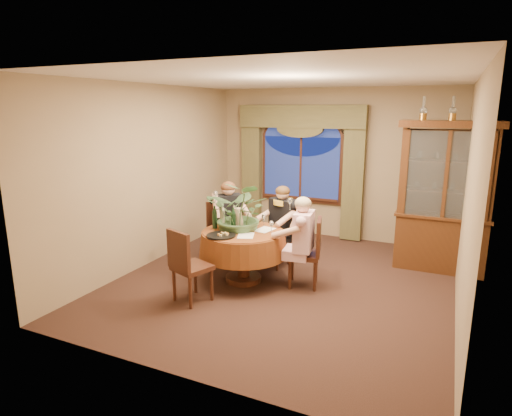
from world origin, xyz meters
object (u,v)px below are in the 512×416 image
at_px(oil_lamp_center, 453,108).
at_px(chair_back_right, 274,236).
at_px(wine_bottle_1, 234,217).
at_px(wine_bottle_2, 215,217).
at_px(china_cabinet, 444,197).
at_px(wine_bottle_0, 222,215).
at_px(dining_table, 243,256).
at_px(olive_bowl, 248,230).
at_px(person_back, 228,223).
at_px(chair_front_left, 192,265).
at_px(oil_lamp_right, 484,108).
at_px(chair_back, 223,233).
at_px(centerpiece_plant, 241,188).
at_px(chair_right, 304,253).
at_px(person_scarf, 283,227).
at_px(wine_bottle_3, 233,219).
at_px(person_pink, 303,243).
at_px(oil_lamp_left, 424,108).
at_px(stoneware_vase, 238,218).

distance_m(oil_lamp_center, chair_back_right, 3.19).
distance_m(wine_bottle_1, wine_bottle_2, 0.28).
distance_m(china_cabinet, wine_bottle_0, 3.32).
bearing_deg(wine_bottle_2, dining_table, 5.35).
distance_m(chair_back_right, olive_bowl, 0.85).
distance_m(person_back, wine_bottle_2, 0.65).
distance_m(oil_lamp_center, wine_bottle_2, 3.74).
xyz_separation_m(person_back, wine_bottle_1, (0.36, -0.48, 0.25)).
bearing_deg(dining_table, chair_front_left, -109.93).
bearing_deg(wine_bottle_0, china_cabinet, 28.75).
distance_m(dining_table, oil_lamp_right, 3.94).
height_order(chair_back, chair_front_left, same).
distance_m(chair_back_right, wine_bottle_0, 0.98).
height_order(dining_table, person_back, person_back).
bearing_deg(chair_back_right, centerpiece_plant, 83.17).
bearing_deg(chair_front_left, chair_right, 62.73).
distance_m(chair_front_left, person_back, 1.43).
bearing_deg(person_scarf, wine_bottle_1, 77.11).
height_order(oil_lamp_center, chair_back_right, oil_lamp_center).
bearing_deg(wine_bottle_0, wine_bottle_3, -26.50).
height_order(person_back, olive_bowl, person_back).
xyz_separation_m(chair_right, person_pink, (0.02, -0.09, 0.17)).
relative_size(oil_lamp_right, wine_bottle_1, 1.03).
relative_size(oil_lamp_center, person_back, 0.25).
xyz_separation_m(person_pink, person_scarf, (-0.55, 0.66, 0.00)).
height_order(chair_back, wine_bottle_3, wine_bottle_3).
bearing_deg(chair_right, dining_table, 90.00).
xyz_separation_m(oil_lamp_left, person_back, (-2.67, -1.12, -1.76)).
bearing_deg(chair_back_right, olive_bowl, 95.99).
bearing_deg(olive_bowl, chair_back, 140.75).
relative_size(dining_table, wine_bottle_3, 3.80).
height_order(person_back, stoneware_vase, person_back).
distance_m(oil_lamp_right, centerpiece_plant, 3.55).
relative_size(wine_bottle_0, wine_bottle_3, 1.00).
xyz_separation_m(dining_table, stoneware_vase, (-0.12, 0.09, 0.52)).
relative_size(chair_back, person_scarf, 0.74).
distance_m(olive_bowl, wine_bottle_1, 0.31).
bearing_deg(centerpiece_plant, oil_lamp_left, 35.89).
relative_size(person_scarf, wine_bottle_0, 3.92).
bearing_deg(olive_bowl, stoneware_vase, 153.87).
distance_m(dining_table, chair_front_left, 0.91).
xyz_separation_m(person_back, stoneware_vase, (0.41, -0.47, 0.23)).
xyz_separation_m(stoneware_vase, wine_bottle_2, (-0.31, -0.13, 0.02)).
bearing_deg(oil_lamp_right, chair_back, -162.85).
bearing_deg(person_pink, wine_bottle_1, 84.70).
height_order(oil_lamp_left, chair_front_left, oil_lamp_left).
bearing_deg(china_cabinet, wine_bottle_1, -149.20).
xyz_separation_m(chair_right, person_scarf, (-0.53, 0.57, 0.17)).
xyz_separation_m(centerpiece_plant, wine_bottle_3, (-0.06, -0.12, -0.43)).
distance_m(chair_back, wine_bottle_3, 0.91).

